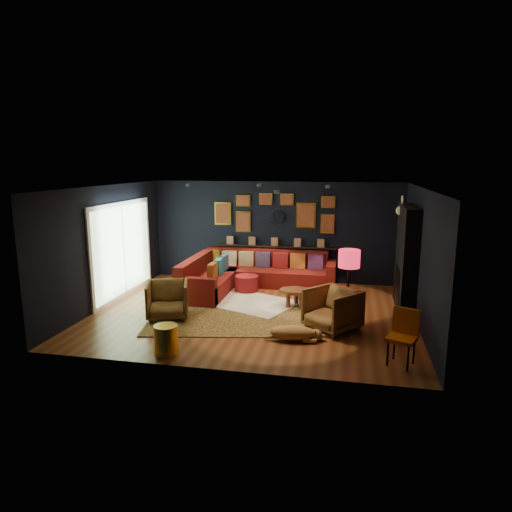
% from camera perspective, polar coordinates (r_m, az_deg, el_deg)
% --- Properties ---
extents(floor, '(6.50, 6.50, 0.00)m').
position_cam_1_polar(floor, '(9.61, -0.32, -7.05)').
color(floor, brown).
rests_on(floor, ground).
extents(room_walls, '(6.50, 6.50, 6.50)m').
position_cam_1_polar(room_walls, '(9.23, -0.33, 2.37)').
color(room_walls, black).
rests_on(room_walls, ground).
extents(sectional, '(3.41, 2.69, 0.86)m').
position_cam_1_polar(sectional, '(11.35, -1.47, -2.44)').
color(sectional, maroon).
rests_on(sectional, ground).
extents(ledge, '(3.20, 0.12, 0.04)m').
position_cam_1_polar(ledge, '(11.94, 2.34, 1.19)').
color(ledge, black).
rests_on(ledge, room_walls).
extents(gallery_wall, '(3.15, 0.04, 1.02)m').
position_cam_1_polar(gallery_wall, '(11.85, 2.34, 5.45)').
color(gallery_wall, gold).
rests_on(gallery_wall, room_walls).
extents(sunburst_mirror, '(0.47, 0.16, 0.47)m').
position_cam_1_polar(sunburst_mirror, '(11.85, 2.88, 4.92)').
color(sunburst_mirror, silver).
rests_on(sunburst_mirror, room_walls).
extents(fireplace, '(0.31, 1.60, 2.20)m').
position_cam_1_polar(fireplace, '(10.10, 18.23, -0.72)').
color(fireplace, black).
rests_on(fireplace, ground).
extents(deer_head, '(0.50, 0.28, 0.45)m').
position_cam_1_polar(deer_head, '(10.44, 18.54, 5.38)').
color(deer_head, white).
rests_on(deer_head, fireplace).
extents(sliding_door, '(0.06, 2.80, 2.20)m').
position_cam_1_polar(sliding_door, '(10.97, -16.31, 0.76)').
color(sliding_door, white).
rests_on(sliding_door, ground).
extents(ceiling_spots, '(3.30, 2.50, 0.06)m').
position_cam_1_polar(ceiling_spots, '(9.91, 0.63, 8.62)').
color(ceiling_spots, black).
rests_on(ceiling_spots, room_walls).
extents(shag_rug, '(2.36, 2.08, 0.03)m').
position_cam_1_polar(shag_rug, '(10.22, -0.84, -5.82)').
color(shag_rug, white).
rests_on(shag_rug, ground).
extents(leopard_rug, '(3.41, 2.71, 0.02)m').
position_cam_1_polar(leopard_rug, '(9.32, -3.68, -7.63)').
color(leopard_rug, '#BC9045').
rests_on(leopard_rug, ground).
extents(coffee_table, '(0.79, 0.62, 0.37)m').
position_cam_1_polar(coffee_table, '(9.89, 4.94, -4.59)').
color(coffee_table, brown).
rests_on(coffee_table, shag_rug).
extents(pouf, '(0.56, 0.56, 0.37)m').
position_cam_1_polar(pouf, '(11.05, -1.15, -3.41)').
color(pouf, maroon).
rests_on(pouf, shag_rug).
extents(armchair_left, '(1.00, 0.96, 0.82)m').
position_cam_1_polar(armchair_left, '(9.33, -11.01, -5.21)').
color(armchair_left, '#AF7838').
rests_on(armchair_left, ground).
extents(armchair_right, '(1.15, 1.14, 0.86)m').
position_cam_1_polar(armchair_right, '(8.64, 9.53, -6.36)').
color(armchair_right, '#AF7838').
rests_on(armchair_right, ground).
extents(gold_stool, '(0.39, 0.39, 0.49)m').
position_cam_1_polar(gold_stool, '(7.69, -11.18, -10.22)').
color(gold_stool, gold).
rests_on(gold_stool, ground).
extents(orange_chair, '(0.54, 0.54, 0.87)m').
position_cam_1_polar(orange_chair, '(7.47, 17.97, -9.03)').
color(orange_chair, black).
rests_on(orange_chair, ground).
extents(floor_lamp, '(0.41, 0.41, 1.47)m').
position_cam_1_polar(floor_lamp, '(8.77, 11.56, -0.79)').
color(floor_lamp, black).
rests_on(floor_lamp, ground).
extents(dog, '(1.15, 0.64, 0.35)m').
position_cam_1_polar(dog, '(8.12, 4.66, -9.22)').
color(dog, tan).
rests_on(dog, leopard_rug).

